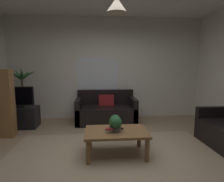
{
  "coord_description": "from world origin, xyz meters",
  "views": [
    {
      "loc": [
        -0.23,
        -2.6,
        1.43
      ],
      "look_at": [
        0.0,
        0.3,
        1.05
      ],
      "focal_mm": 28.87,
      "sensor_mm": 36.0,
      "label": 1
    }
  ],
  "objects_px": {
    "pendant_lamp": "(117,5)",
    "potted_plant_on_table": "(115,123)",
    "couch_under_window": "(106,112)",
    "potted_palm_corner": "(23,99)",
    "remote_on_table_0": "(119,128)",
    "coffee_table": "(116,135)",
    "book_on_table_2": "(109,129)",
    "tv": "(16,97)",
    "tv_stand": "(18,117)",
    "book_on_table_0": "(110,131)",
    "book_on_table_1": "(110,130)"
  },
  "relations": [
    {
      "from": "pendant_lamp",
      "to": "potted_plant_on_table",
      "type": "bearing_deg",
      "value": -117.22
    },
    {
      "from": "couch_under_window",
      "to": "potted_palm_corner",
      "type": "distance_m",
      "value": 2.18
    },
    {
      "from": "remote_on_table_0",
      "to": "pendant_lamp",
      "type": "bearing_deg",
      "value": -154.15
    },
    {
      "from": "coffee_table",
      "to": "remote_on_table_0",
      "type": "bearing_deg",
      "value": 61.62
    },
    {
      "from": "book_on_table_2",
      "to": "tv",
      "type": "bearing_deg",
      "value": 142.39
    },
    {
      "from": "potted_plant_on_table",
      "to": "tv_stand",
      "type": "distance_m",
      "value": 2.71
    },
    {
      "from": "book_on_table_2",
      "to": "tv",
      "type": "xyz_separation_m",
      "value": [
        -2.08,
        1.6,
        0.28
      ]
    },
    {
      "from": "book_on_table_0",
      "to": "pendant_lamp",
      "type": "relative_size",
      "value": 0.25
    },
    {
      "from": "couch_under_window",
      "to": "remote_on_table_0",
      "type": "relative_size",
      "value": 9.57
    },
    {
      "from": "remote_on_table_0",
      "to": "potted_palm_corner",
      "type": "distance_m",
      "value": 2.97
    },
    {
      "from": "couch_under_window",
      "to": "book_on_table_2",
      "type": "distance_m",
      "value": 1.91
    },
    {
      "from": "potted_plant_on_table",
      "to": "potted_palm_corner",
      "type": "bearing_deg",
      "value": 137.55
    },
    {
      "from": "coffee_table",
      "to": "tv",
      "type": "relative_size",
      "value": 1.29
    },
    {
      "from": "coffee_table",
      "to": "book_on_table_0",
      "type": "relative_size",
      "value": 7.04
    },
    {
      "from": "book_on_table_0",
      "to": "book_on_table_1",
      "type": "bearing_deg",
      "value": -16.01
    },
    {
      "from": "couch_under_window",
      "to": "potted_palm_corner",
      "type": "height_order",
      "value": "potted_palm_corner"
    },
    {
      "from": "book_on_table_2",
      "to": "potted_palm_corner",
      "type": "relative_size",
      "value": 0.09
    },
    {
      "from": "remote_on_table_0",
      "to": "book_on_table_0",
      "type": "bearing_deg",
      "value": -170.59
    },
    {
      "from": "couch_under_window",
      "to": "book_on_table_1",
      "type": "height_order",
      "value": "couch_under_window"
    },
    {
      "from": "couch_under_window",
      "to": "potted_palm_corner",
      "type": "xyz_separation_m",
      "value": [
        -2.15,
        0.16,
        0.34
      ]
    },
    {
      "from": "tv_stand",
      "to": "tv",
      "type": "distance_m",
      "value": 0.5
    },
    {
      "from": "couch_under_window",
      "to": "tv",
      "type": "relative_size",
      "value": 1.96
    },
    {
      "from": "coffee_table",
      "to": "book_on_table_0",
      "type": "distance_m",
      "value": 0.14
    },
    {
      "from": "coffee_table",
      "to": "tv_stand",
      "type": "relative_size",
      "value": 1.12
    },
    {
      "from": "tv",
      "to": "pendant_lamp",
      "type": "height_order",
      "value": "pendant_lamp"
    },
    {
      "from": "book_on_table_1",
      "to": "remote_on_table_0",
      "type": "xyz_separation_m",
      "value": [
        0.16,
        0.17,
        -0.02
      ]
    },
    {
      "from": "coffee_table",
      "to": "book_on_table_0",
      "type": "bearing_deg",
      "value": -152.13
    },
    {
      "from": "remote_on_table_0",
      "to": "tv",
      "type": "height_order",
      "value": "tv"
    },
    {
      "from": "book_on_table_1",
      "to": "tv_stand",
      "type": "xyz_separation_m",
      "value": [
        -2.1,
        1.61,
        -0.2
      ]
    },
    {
      "from": "couch_under_window",
      "to": "potted_palm_corner",
      "type": "bearing_deg",
      "value": 175.86
    },
    {
      "from": "remote_on_table_0",
      "to": "tv_stand",
      "type": "height_order",
      "value": "tv_stand"
    },
    {
      "from": "couch_under_window",
      "to": "remote_on_table_0",
      "type": "distance_m",
      "value": 1.73
    },
    {
      "from": "coffee_table",
      "to": "book_on_table_2",
      "type": "xyz_separation_m",
      "value": [
        -0.12,
        -0.07,
        0.12
      ]
    },
    {
      "from": "potted_palm_corner",
      "to": "pendant_lamp",
      "type": "bearing_deg",
      "value": -41.67
    },
    {
      "from": "couch_under_window",
      "to": "potted_plant_on_table",
      "type": "bearing_deg",
      "value": -88.16
    },
    {
      "from": "book_on_table_2",
      "to": "remote_on_table_0",
      "type": "bearing_deg",
      "value": 46.25
    },
    {
      "from": "coffee_table",
      "to": "potted_plant_on_table",
      "type": "xyz_separation_m",
      "value": [
        -0.02,
        -0.04,
        0.21
      ]
    },
    {
      "from": "couch_under_window",
      "to": "tv_stand",
      "type": "bearing_deg",
      "value": -172.5
    },
    {
      "from": "coffee_table",
      "to": "potted_palm_corner",
      "type": "height_order",
      "value": "potted_palm_corner"
    },
    {
      "from": "tv_stand",
      "to": "potted_palm_corner",
      "type": "xyz_separation_m",
      "value": [
        -0.03,
        0.43,
        0.37
      ]
    },
    {
      "from": "remote_on_table_0",
      "to": "pendant_lamp",
      "type": "xyz_separation_m",
      "value": [
        -0.06,
        -0.11,
        1.93
      ]
    },
    {
      "from": "book_on_table_0",
      "to": "book_on_table_1",
      "type": "distance_m",
      "value": 0.02
    },
    {
      "from": "potted_plant_on_table",
      "to": "potted_palm_corner",
      "type": "xyz_separation_m",
      "value": [
        -2.21,
        2.02,
        0.06
      ]
    },
    {
      "from": "couch_under_window",
      "to": "potted_palm_corner",
      "type": "relative_size",
      "value": 1.04
    },
    {
      "from": "book_on_table_0",
      "to": "book_on_table_2",
      "type": "bearing_deg",
      "value": -120.22
    },
    {
      "from": "coffee_table",
      "to": "tv_stand",
      "type": "distance_m",
      "value": 2.69
    },
    {
      "from": "book_on_table_1",
      "to": "pendant_lamp",
      "type": "bearing_deg",
      "value": 30.43
    },
    {
      "from": "remote_on_table_0",
      "to": "potted_plant_on_table",
      "type": "height_order",
      "value": "potted_plant_on_table"
    },
    {
      "from": "book_on_table_0",
      "to": "coffee_table",
      "type": "bearing_deg",
      "value": 27.87
    },
    {
      "from": "couch_under_window",
      "to": "book_on_table_0",
      "type": "relative_size",
      "value": 10.72
    }
  ]
}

